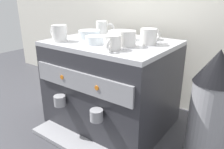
% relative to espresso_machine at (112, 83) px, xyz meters
% --- Properties ---
extents(ground_plane, '(4.00, 4.00, 0.00)m').
position_rel_espresso_machine_xyz_m(ground_plane, '(0.00, 0.00, -0.23)').
color(ground_plane, '#38383D').
extents(tiled_backsplash_wall, '(2.80, 0.03, 0.96)m').
position_rel_espresso_machine_xyz_m(tiled_backsplash_wall, '(0.00, 0.38, 0.26)').
color(tiled_backsplash_wall, silver).
rests_on(tiled_backsplash_wall, ground_plane).
extents(espresso_machine, '(0.60, 0.58, 0.45)m').
position_rel_espresso_machine_xyz_m(espresso_machine, '(0.00, 0.00, 0.00)').
color(espresso_machine, '#2D2D33').
rests_on(espresso_machine, ground_plane).
extents(ceramic_cup_0, '(0.07, 0.10, 0.06)m').
position_rel_espresso_machine_xyz_m(ceramic_cup_0, '(0.11, -0.15, 0.26)').
color(ceramic_cup_0, white).
rests_on(ceramic_cup_0, espresso_machine).
extents(ceramic_cup_1, '(0.12, 0.07, 0.08)m').
position_rel_espresso_machine_xyz_m(ceramic_cup_1, '(-0.21, -0.15, 0.27)').
color(ceramic_cup_1, white).
rests_on(ceramic_cup_1, espresso_machine).
extents(ceramic_cup_2, '(0.09, 0.08, 0.08)m').
position_rel_espresso_machine_xyz_m(ceramic_cup_2, '(-0.15, 0.12, 0.27)').
color(ceramic_cup_2, white).
rests_on(ceramic_cup_2, espresso_machine).
extents(ceramic_cup_3, '(0.08, 0.11, 0.07)m').
position_rel_espresso_machine_xyz_m(ceramic_cup_3, '(0.18, 0.04, 0.27)').
color(ceramic_cup_3, white).
rests_on(ceramic_cup_3, espresso_machine).
extents(ceramic_cup_4, '(0.10, 0.10, 0.07)m').
position_rel_espresso_machine_xyz_m(ceramic_cup_4, '(0.12, -0.06, 0.26)').
color(ceramic_cup_4, white).
rests_on(ceramic_cup_4, espresso_machine).
extents(ceramic_bowl_0, '(0.13, 0.13, 0.04)m').
position_rel_espresso_machine_xyz_m(ceramic_bowl_0, '(0.01, 0.06, 0.25)').
color(ceramic_bowl_0, silver).
rests_on(ceramic_bowl_0, espresso_machine).
extents(ceramic_bowl_1, '(0.11, 0.11, 0.04)m').
position_rel_espresso_machine_xyz_m(ceramic_bowl_1, '(-0.14, -0.01, 0.25)').
color(ceramic_bowl_1, silver).
rests_on(ceramic_bowl_1, espresso_machine).
extents(ceramic_bowl_2, '(0.10, 0.10, 0.04)m').
position_rel_espresso_machine_xyz_m(ceramic_bowl_2, '(-0.02, -0.09, 0.25)').
color(ceramic_bowl_2, silver).
rests_on(ceramic_bowl_2, espresso_machine).
extents(ceramic_bowl_3, '(0.10, 0.10, 0.03)m').
position_rel_espresso_machine_xyz_m(ceramic_bowl_3, '(0.13, 0.15, 0.24)').
color(ceramic_bowl_3, silver).
rests_on(ceramic_bowl_3, espresso_machine).
extents(coffee_grinder, '(0.17, 0.17, 0.48)m').
position_rel_espresso_machine_xyz_m(coffee_grinder, '(0.50, -0.00, 0.02)').
color(coffee_grinder, '#939399').
rests_on(coffee_grinder, ground_plane).
extents(milk_pitcher, '(0.10, 0.10, 0.14)m').
position_rel_espresso_machine_xyz_m(milk_pitcher, '(-0.43, -0.04, -0.15)').
color(milk_pitcher, '#B7B7BC').
rests_on(milk_pitcher, ground_plane).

